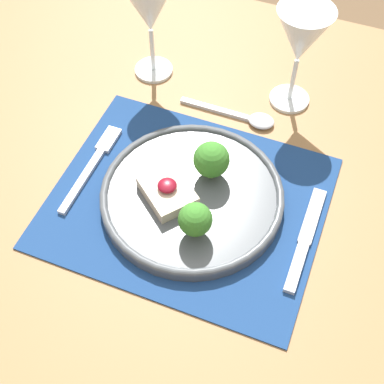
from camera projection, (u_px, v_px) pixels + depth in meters
ground_plane at (189, 362)px, 1.42m from camera, size 8.00×8.00×0.00m
dining_table at (188, 236)px, 0.90m from camera, size 1.14×1.06×0.75m
placemat at (188, 202)px, 0.82m from camera, size 0.41×0.34×0.00m
dinner_plate at (192, 194)px, 0.80m from camera, size 0.28×0.28×0.08m
fork at (94, 162)px, 0.86m from camera, size 0.02×0.18×0.01m
knife at (303, 245)px, 0.77m from camera, size 0.02×0.18×0.01m
spoon at (248, 117)px, 0.91m from camera, size 0.17×0.04×0.01m
wine_glass_near at (301, 39)px, 0.84m from camera, size 0.09×0.09×0.19m
wine_glass_far at (149, 9)px, 0.88m from camera, size 0.09×0.09×0.19m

